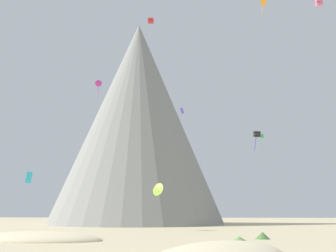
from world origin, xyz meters
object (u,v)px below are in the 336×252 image
object	(u,v)px
rock_massif	(137,125)
kite_green_mid	(262,139)
kite_rainbow_high	(319,3)
kite_orange_high	(263,4)
kite_indigo_high	(182,111)
kite_magenta_high	(98,83)
kite_black_low	(257,134)
kite_lime_low	(158,189)
bush_scatter_east	(262,235)
kite_red_high	(151,21)
kite_cyan_low	(29,177)
bush_far_left	(239,239)
bush_mid_center	(86,238)

from	to	relation	value
rock_massif	kite_green_mid	world-z (taller)	rock_massif
rock_massif	kite_rainbow_high	world-z (taller)	rock_massif
kite_orange_high	rock_massif	bearing A→B (deg)	5.06
kite_indigo_high	kite_orange_high	bearing A→B (deg)	-158.64
kite_orange_high	kite_magenta_high	bearing A→B (deg)	28.48
kite_black_low	kite_magenta_high	bearing A→B (deg)	120.33
kite_indigo_high	kite_orange_high	size ratio (longest dim) A/B	0.47
kite_black_low	kite_lime_low	distance (m)	32.26
bush_scatter_east	kite_red_high	xyz separation A→B (m)	(-16.33, 6.71, 35.05)
kite_green_mid	kite_rainbow_high	bearing A→B (deg)	116.38
rock_massif	kite_rainbow_high	distance (m)	71.75
kite_lime_low	kite_cyan_low	size ratio (longest dim) A/B	1.62
kite_indigo_high	kite_cyan_low	world-z (taller)	kite_indigo_high
bush_far_left	kite_red_high	distance (m)	39.01
kite_magenta_high	kite_cyan_low	xyz separation A→B (m)	(0.64, -38.69, -25.40)
bush_far_left	kite_cyan_low	world-z (taller)	kite_cyan_low
kite_red_high	kite_orange_high	bearing A→B (deg)	10.23
kite_indigo_high	kite_red_high	world-z (taller)	kite_red_high
kite_rainbow_high	kite_orange_high	size ratio (longest dim) A/B	0.38
rock_massif	bush_far_left	bearing A→B (deg)	-70.24
kite_red_high	kite_magenta_high	bearing A→B (deg)	123.10
kite_rainbow_high	rock_massif	bearing A→B (deg)	-62.36
kite_black_low	kite_orange_high	size ratio (longest dim) A/B	0.92
kite_lime_low	kite_red_high	size ratio (longest dim) A/B	2.45
bush_mid_center	kite_cyan_low	distance (m)	12.04
kite_indigo_high	kite_cyan_low	xyz separation A→B (m)	(-19.45, -36.84, -17.84)
kite_green_mid	kite_indigo_high	world-z (taller)	kite_indigo_high
bush_scatter_east	kite_cyan_low	xyz separation A→B (m)	(-31.88, -3.04, 7.80)
bush_scatter_east	kite_green_mid	size ratio (longest dim) A/B	0.51
bush_mid_center	kite_orange_high	bearing A→B (deg)	28.11
kite_cyan_low	kite_green_mid	bearing A→B (deg)	-128.07
bush_scatter_east	kite_indigo_high	bearing A→B (deg)	110.19
bush_mid_center	kite_rainbow_high	xyz separation A→B (m)	(33.10, 6.06, 34.35)
bush_far_left	kite_orange_high	bearing A→B (deg)	63.31
bush_scatter_east	kite_magenta_high	bearing A→B (deg)	132.37
kite_lime_low	kite_red_high	world-z (taller)	kite_red_high
kite_magenta_high	bush_scatter_east	bearing A→B (deg)	-63.49
kite_black_low	kite_orange_high	distance (m)	28.60
bush_scatter_east	kite_green_mid	xyz separation A→B (m)	(5.24, 33.78, 18.80)
kite_lime_low	kite_orange_high	xyz separation A→B (m)	(19.81, -14.49, 31.07)
kite_orange_high	bush_far_left	bearing A→B (deg)	128.79
bush_scatter_east	kite_orange_high	distance (m)	39.61
bush_far_left	kite_magenta_high	world-z (taller)	kite_magenta_high
bush_far_left	kite_black_low	bearing A→B (deg)	0.05
bush_mid_center	kite_lime_low	world-z (taller)	kite_lime_low
kite_magenta_high	kite_orange_high	bearing A→B (deg)	-52.86
bush_far_left	kite_rainbow_high	bearing A→B (deg)	20.34
bush_mid_center	kite_rainbow_high	distance (m)	48.08
kite_black_low	kite_lime_low	bearing A→B (deg)	112.05
rock_massif	kite_indigo_high	xyz separation A→B (m)	(14.74, -28.26, -2.65)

